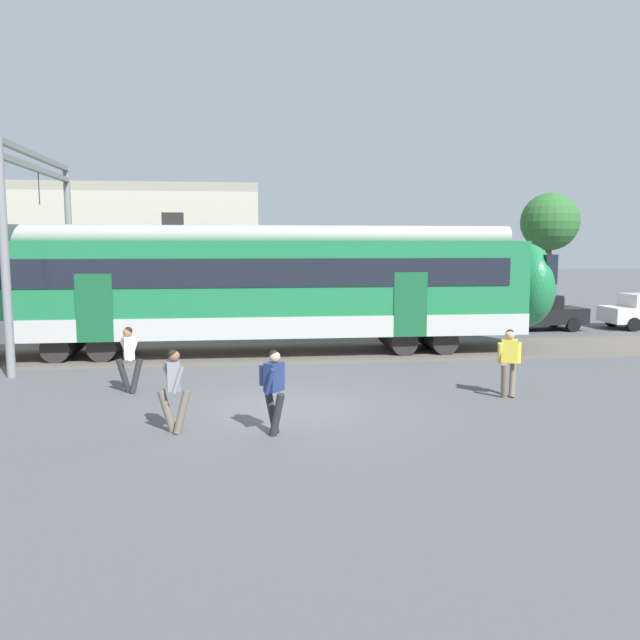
{
  "coord_description": "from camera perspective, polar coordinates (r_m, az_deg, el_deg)",
  "views": [
    {
      "loc": [
        -0.85,
        -13.67,
        3.65
      ],
      "look_at": [
        1.18,
        3.35,
        1.6
      ],
      "focal_mm": 35.0,
      "sensor_mm": 36.0,
      "label": 1
    }
  ],
  "objects": [
    {
      "name": "pedestrian_grey",
      "position": [
        12.5,
        -13.23,
        -5.78
      ],
      "size": [
        0.68,
        0.54,
        1.67
      ],
      "color": "#6B6051",
      "rests_on": "ground"
    },
    {
      "name": "ground_plane",
      "position": [
        14.18,
        -3.17,
        -8.11
      ],
      "size": [
        160.0,
        160.0,
        0.0
      ],
      "primitive_type": "plane",
      "color": "#515156"
    },
    {
      "name": "pedestrian_navy",
      "position": [
        12.12,
        -4.3,
        -5.88
      ],
      "size": [
        0.51,
        0.67,
        1.67
      ],
      "color": "#28282D",
      "rests_on": "ground"
    },
    {
      "name": "background_building",
      "position": [
        32.16,
        -25.4,
        5.37
      ],
      "size": [
        21.54,
        5.0,
        9.2
      ],
      "color": "beige",
      "rests_on": "ground"
    },
    {
      "name": "pedestrian_white",
      "position": [
        16.16,
        -17.06,
        -3.05
      ],
      "size": [
        0.7,
        0.53,
        1.67
      ],
      "color": "#28282D",
      "rests_on": "ground"
    },
    {
      "name": "catenary_gantry",
      "position": [
        22.11,
        -24.16,
        7.94
      ],
      "size": [
        0.24,
        6.64,
        6.53
      ],
      "color": "gray",
      "rests_on": "ground"
    },
    {
      "name": "street_tree_right",
      "position": [
        35.53,
        20.26,
        8.36
      ],
      "size": [
        3.04,
        3.04,
        6.42
      ],
      "color": "brown",
      "rests_on": "ground"
    },
    {
      "name": "parked_car_black",
      "position": [
        28.56,
        19.19,
        0.67
      ],
      "size": [
        4.08,
        1.92,
        1.54
      ],
      "color": "black",
      "rests_on": "ground"
    },
    {
      "name": "pedestrian_yellow",
      "position": [
        15.66,
        16.91,
        -3.36
      ],
      "size": [
        0.66,
        0.55,
        1.67
      ],
      "color": "#6B6051",
      "rests_on": "ground"
    }
  ]
}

